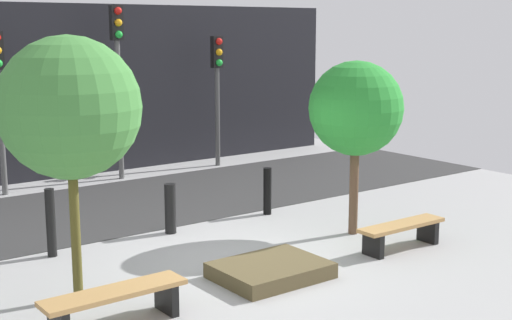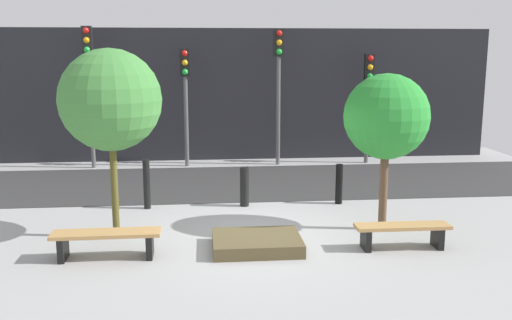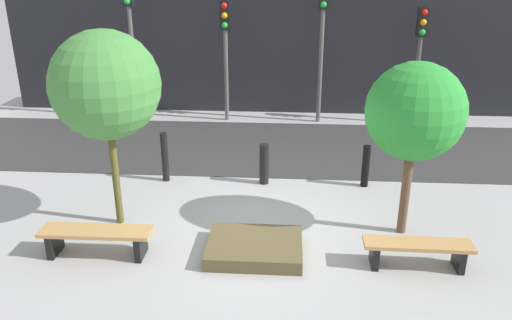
% 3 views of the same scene
% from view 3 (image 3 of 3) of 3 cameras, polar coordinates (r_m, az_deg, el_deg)
% --- Properties ---
extents(ground_plane, '(18.00, 18.00, 0.00)m').
position_cam_3_polar(ground_plane, '(8.68, 0.18, -8.20)').
color(ground_plane, '#A0A0A0').
extents(road_strip, '(18.00, 4.02, 0.01)m').
position_cam_3_polar(road_strip, '(12.63, 1.47, 1.54)').
color(road_strip, '#323232').
rests_on(road_strip, ground).
extents(building_facade, '(16.20, 0.50, 4.00)m').
position_cam_3_polar(building_facade, '(15.51, 2.12, 12.88)').
color(building_facade, black).
rests_on(building_facade, ground).
extents(bench_left, '(1.75, 0.45, 0.45)m').
position_cam_3_polar(bench_left, '(8.28, -17.76, -8.35)').
color(bench_left, black).
rests_on(bench_left, ground).
extents(bench_right, '(1.62, 0.40, 0.42)m').
position_cam_3_polar(bench_right, '(7.99, 17.96, -9.69)').
color(bench_right, black).
rests_on(bench_right, ground).
extents(planter_bed, '(1.49, 1.16, 0.22)m').
position_cam_3_polar(planter_bed, '(8.03, -0.16, -9.97)').
color(planter_bed, brown).
rests_on(planter_bed, ground).
extents(tree_behind_left_bench, '(1.78, 1.78, 3.38)m').
position_cam_3_polar(tree_behind_left_bench, '(8.47, -16.82, 8.13)').
color(tree_behind_left_bench, '#514C1F').
rests_on(tree_behind_left_bench, ground).
extents(tree_behind_right_bench, '(1.57, 1.57, 2.93)m').
position_cam_3_polar(tree_behind_right_bench, '(8.26, 17.72, 5.22)').
color(tree_behind_right_bench, brown).
rests_on(tree_behind_right_bench, ground).
extents(bollard_far_left, '(0.15, 0.15, 1.06)m').
position_cam_3_polar(bollard_far_left, '(10.63, -10.37, 0.33)').
color(bollard_far_left, black).
rests_on(bollard_far_left, ground).
extents(bollard_left, '(0.19, 0.19, 0.86)m').
position_cam_3_polar(bollard_left, '(10.36, 0.93, -0.48)').
color(bollard_left, black).
rests_on(bollard_left, ground).
extents(bollard_center, '(0.15, 0.15, 0.88)m').
position_cam_3_polar(bollard_center, '(10.47, 12.42, -0.69)').
color(bollard_center, black).
rests_on(bollard_center, ground).
extents(traffic_light_west, '(0.28, 0.27, 4.01)m').
position_cam_3_polar(traffic_light_west, '(14.95, -14.20, 14.85)').
color(traffic_light_west, '#545454').
rests_on(traffic_light_west, ground).
extents(traffic_light_mid_west, '(0.28, 0.27, 3.39)m').
position_cam_3_polar(traffic_light_mid_west, '(14.41, -3.52, 13.62)').
color(traffic_light_mid_west, '#565656').
rests_on(traffic_light_mid_west, ground).
extents(traffic_light_mid_east, '(0.28, 0.27, 3.95)m').
position_cam_3_polar(traffic_light_mid_east, '(14.27, 7.59, 14.87)').
color(traffic_light_mid_east, '#555555').
rests_on(traffic_light_mid_east, ground).
extents(traffic_light_east, '(0.28, 0.27, 3.25)m').
position_cam_3_polar(traffic_light_east, '(14.74, 18.24, 12.43)').
color(traffic_light_east, '#4A4A4A').
rests_on(traffic_light_east, ground).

